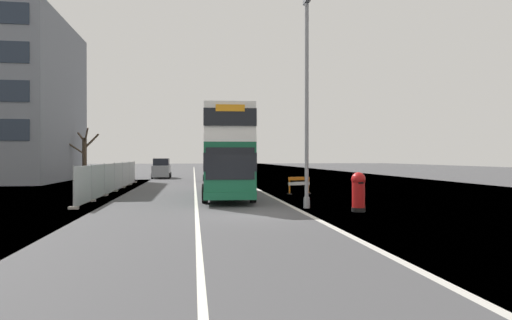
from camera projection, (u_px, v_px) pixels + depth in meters
name	position (u px, v px, depth m)	size (l,w,h in m)	color
ground	(261.00, 216.00, 17.75)	(140.00, 280.00, 0.10)	#424244
double_decker_bus	(228.00, 152.00, 25.57)	(3.18, 11.20, 4.98)	#145638
lamppost_foreground	(307.00, 109.00, 19.88)	(0.29, 0.70, 9.65)	gray
red_pillar_postbox	(358.00, 190.00, 18.64)	(0.61, 0.61, 1.70)	black
roadworks_barrier	(299.00, 184.00, 27.35)	(1.57, 0.83, 1.09)	orange
construction_site_fence	(114.00, 178.00, 29.58)	(0.44, 20.60, 1.97)	#A8AAAD
car_oncoming_near	(213.00, 171.00, 41.76)	(1.99, 4.11, 2.23)	black
car_receding_mid	(162.00, 169.00, 48.35)	(2.02, 4.24, 2.20)	gray
bare_tree_far_verge_near	(85.00, 154.00, 44.69)	(3.01, 3.06, 5.34)	#4C3D2D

